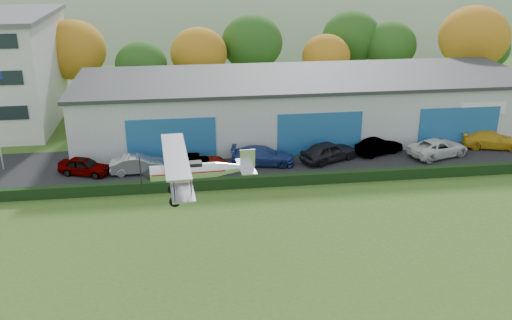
{
  "coord_description": "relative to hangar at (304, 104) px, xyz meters",
  "views": [
    {
      "loc": [
        -6.08,
        -20.97,
        16.52
      ],
      "look_at": [
        -1.93,
        9.67,
        4.59
      ],
      "focal_mm": 39.83,
      "sensor_mm": 36.0,
      "label": 1
    }
  ],
  "objects": [
    {
      "name": "car_0",
      "position": [
        -18.59,
        -7.9,
        -1.94
      ],
      "size": [
        4.21,
        2.88,
        1.33
      ],
      "primitive_type": "imported",
      "rotation": [
        0.0,
        0.0,
        1.2
      ],
      "color": "gray",
      "rests_on": "apron"
    },
    {
      "name": "car_4",
      "position": [
        0.38,
        -7.6,
        -1.8
      ],
      "size": [
        5.11,
        3.7,
        1.62
      ],
      "primitive_type": "imported",
      "rotation": [
        0.0,
        0.0,
        2.0
      ],
      "color": "black",
      "rests_on": "apron"
    },
    {
      "name": "car_7",
      "position": [
        14.89,
        -6.39,
        -1.88
      ],
      "size": [
        5.35,
        3.21,
        1.45
      ],
      "primitive_type": "imported",
      "rotation": [
        0.0,
        0.0,
        1.32
      ],
      "color": "gold",
      "rests_on": "apron"
    },
    {
      "name": "biplane",
      "position": [
        -10.67,
        -22.59,
        3.26
      ],
      "size": [
        5.74,
        6.57,
        2.46
      ],
      "rotation": [
        0.0,
        0.0,
        0.05
      ],
      "color": "silver"
    },
    {
      "name": "car_5",
      "position": [
        4.91,
        -6.63,
        -1.93
      ],
      "size": [
        4.31,
        2.83,
        1.34
      ],
      "primitive_type": "imported",
      "rotation": [
        0.0,
        0.0,
        1.95
      ],
      "color": "gray",
      "rests_on": "apron"
    },
    {
      "name": "tree_belt",
      "position": [
        -4.15,
        12.64,
        2.95
      ],
      "size": [
        75.7,
        13.22,
        10.12
      ],
      "color": "#3D2614",
      "rests_on": "ground"
    },
    {
      "name": "car_6",
      "position": [
        9.56,
        -7.74,
        -1.89
      ],
      "size": [
        5.61,
        3.84,
        1.42
      ],
      "primitive_type": "imported",
      "rotation": [
        0.0,
        0.0,
        1.89
      ],
      "color": "silver",
      "rests_on": "apron"
    },
    {
      "name": "car_1",
      "position": [
        -14.56,
        -8.13,
        -1.91
      ],
      "size": [
        4.28,
        1.67,
        1.39
      ],
      "primitive_type": "imported",
      "rotation": [
        0.0,
        0.0,
        1.62
      ],
      "color": "silver",
      "rests_on": "apron"
    },
    {
      "name": "hedge",
      "position": [
        -2.0,
        -11.78,
        -2.26
      ],
      "size": [
        46.0,
        0.6,
        0.8
      ],
      "primitive_type": "cube",
      "color": "black",
      "rests_on": "ground"
    },
    {
      "name": "apron",
      "position": [
        -2.0,
        -6.98,
        -2.63
      ],
      "size": [
        48.0,
        9.0,
        0.05
      ],
      "primitive_type": "cube",
      "color": "black",
      "rests_on": "ground"
    },
    {
      "name": "car_3",
      "position": [
        -4.94,
        -7.64,
        -1.89
      ],
      "size": [
        5.24,
        2.89,
        1.44
      ],
      "primitive_type": "imported",
      "rotation": [
        0.0,
        0.0,
        1.39
      ],
      "color": "navy",
      "rests_on": "apron"
    },
    {
      "name": "hangar",
      "position": [
        0.0,
        0.0,
        0.0
      ],
      "size": [
        40.6,
        12.6,
        5.3
      ],
      "color": "#B2B7BC",
      "rests_on": "ground"
    },
    {
      "name": "distant_hills",
      "position": [
        -9.38,
        112.02,
        -15.7
      ],
      "size": [
        430.0,
        196.0,
        56.0
      ],
      "color": "#4C6642",
      "rests_on": "ground"
    },
    {
      "name": "car_2",
      "position": [
        -10.17,
        -8.4,
        -1.93
      ],
      "size": [
        5.13,
        2.91,
        1.35
      ],
      "primitive_type": "imported",
      "rotation": [
        0.0,
        0.0,
        1.43
      ],
      "color": "gray",
      "rests_on": "apron"
    }
  ]
}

